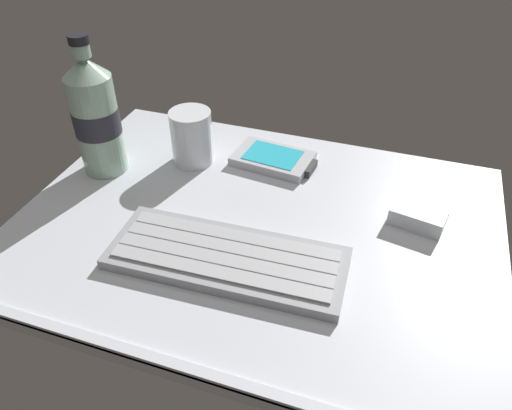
{
  "coord_description": "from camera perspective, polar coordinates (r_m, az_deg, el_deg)",
  "views": [
    {
      "loc": [
        15.98,
        -47.47,
        42.57
      ],
      "look_at": [
        0.0,
        0.0,
        3.0
      ],
      "focal_mm": 34.22,
      "sensor_mm": 36.0,
      "label": 1
    }
  ],
  "objects": [
    {
      "name": "ground_plane",
      "position": [
        0.66,
        -0.06,
        -2.83
      ],
      "size": [
        64.0,
        48.0,
        2.8
      ],
      "color": "silver"
    },
    {
      "name": "water_bottle",
      "position": [
        0.75,
        -18.23,
        9.85
      ],
      "size": [
        6.73,
        6.73,
        20.8
      ],
      "color": "#9EC1A8",
      "rests_on": "ground_plane"
    },
    {
      "name": "handheld_device",
      "position": [
        0.77,
        2.08,
        5.4
      ],
      "size": [
        13.34,
        8.86,
        1.5
      ],
      "color": "#B7BABF",
      "rests_on": "ground_plane"
    },
    {
      "name": "keyboard",
      "position": [
        0.6,
        -3.41,
        -6.16
      ],
      "size": [
        29.39,
        12.08,
        1.7
      ],
      "color": "#93969B",
      "rests_on": "ground_plane"
    },
    {
      "name": "charger_block",
      "position": [
        0.69,
        18.53,
        -0.99
      ],
      "size": [
        7.94,
        6.83,
        2.4
      ],
      "primitive_type": "cube",
      "rotation": [
        0.0,
        0.0,
        -0.19
      ],
      "color": "silver",
      "rests_on": "ground_plane"
    },
    {
      "name": "juice_cup",
      "position": [
        0.77,
        -7.5,
        7.65
      ],
      "size": [
        6.4,
        6.4,
        8.5
      ],
      "color": "silver",
      "rests_on": "ground_plane"
    }
  ]
}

